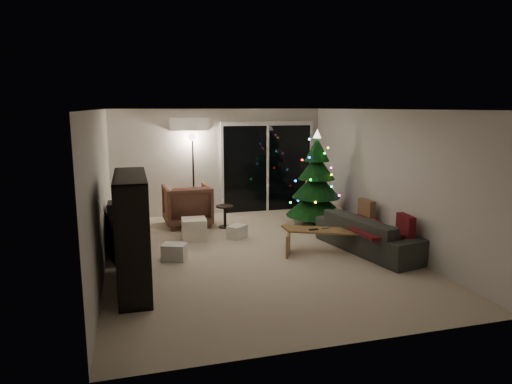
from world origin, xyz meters
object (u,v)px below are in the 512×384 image
(bookshelf, at_px, (118,234))
(armchair, at_px, (187,205))
(coffee_table, at_px, (321,241))
(sofa, at_px, (371,233))
(media_cabinet, at_px, (121,233))
(christmas_tree, at_px, (316,178))

(bookshelf, xyz_separation_m, armchair, (1.36, 3.32, -0.36))
(coffee_table, bearing_deg, bookshelf, -141.87)
(coffee_table, bearing_deg, sofa, 12.76)
(armchair, height_order, sofa, armchair)
(media_cabinet, relative_size, christmas_tree, 0.60)
(armchair, xyz_separation_m, coffee_table, (2.06, -2.49, -0.25))
(media_cabinet, distance_m, christmas_tree, 4.19)
(bookshelf, xyz_separation_m, media_cabinet, (0.00, 1.60, -0.43))
(sofa, height_order, christmas_tree, christmas_tree)
(armchair, bearing_deg, christmas_tree, 161.28)
(media_cabinet, bearing_deg, sofa, -26.09)
(bookshelf, height_order, sofa, bookshelf)
(media_cabinet, xyz_separation_m, christmas_tree, (4.03, 0.95, 0.65))
(armchair, distance_m, christmas_tree, 2.84)
(media_cabinet, bearing_deg, christmas_tree, -0.22)
(media_cabinet, bearing_deg, armchair, 38.11)
(bookshelf, distance_m, coffee_table, 3.57)
(sofa, xyz_separation_m, coffee_table, (-0.89, 0.18, -0.12))
(armchair, height_order, christmas_tree, christmas_tree)
(sofa, relative_size, christmas_tree, 1.06)
(coffee_table, xyz_separation_m, christmas_tree, (0.62, 1.73, 0.83))
(armchair, height_order, coffee_table, armchair)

